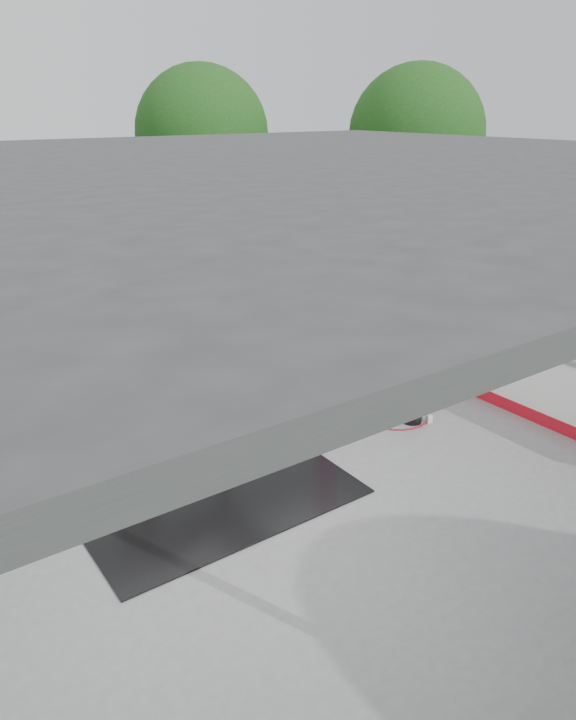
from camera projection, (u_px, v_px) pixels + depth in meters
ground at (247, 485)px, 8.41m from camera, size 100.00×100.00×0.00m
concrete_slab at (247, 483)px, 8.40m from camera, size 12.00×10.00×0.05m
pavilion_structure at (239, 172)px, 6.93m from camera, size 12.60×10.60×4.05m
dasher_board at (481, 366)px, 10.66m from camera, size 0.16×8.00×1.15m
tree_belt at (222, 179)px, 7.84m from camera, size 28.00×28.00×5.80m
rubber_mat at (198, 478)px, 8.45m from camera, size 3.38×3.17×0.03m
horse at (194, 415)px, 8.11m from camera, size 2.23×1.16×1.82m
handler at (327, 365)px, 9.63m from camera, size 0.69×0.82×1.90m
wash_bucket at (412, 412)px, 9.93m from camera, size 0.32×0.32×0.30m
soap_bottle_a at (394, 404)px, 10.18m from camera, size 0.16×0.16×0.32m
soap_bottle_b at (429, 417)px, 9.91m from camera, size 0.10×0.11×0.19m
hose_coil at (356, 417)px, 10.11m from camera, size 2.47×1.56×0.02m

